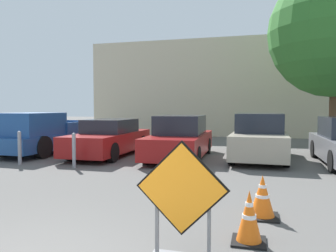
{
  "coord_description": "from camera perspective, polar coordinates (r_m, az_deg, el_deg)",
  "views": [
    {
      "loc": [
        2.45,
        -2.62,
        1.81
      ],
      "look_at": [
        0.01,
        6.48,
        1.29
      ],
      "focal_mm": 35.0,
      "sensor_mm": 36.0,
      "label": 1
    }
  ],
  "objects": [
    {
      "name": "building_facade_backdrop",
      "position": [
        23.15,
        9.82,
        6.3
      ],
      "size": [
        17.41,
        5.0,
        6.18
      ],
      "color": "beige",
      "rests_on": "ground_plane"
    },
    {
      "name": "traffic_cone_nearest",
      "position": [
        4.68,
        13.94,
        -15.17
      ],
      "size": [
        0.45,
        0.45,
        0.71
      ],
      "color": "black",
      "rests_on": "ground_plane"
    },
    {
      "name": "street_tree_behind_lot",
      "position": [
        15.6,
        27.12,
        14.39
      ],
      "size": [
        5.39,
        5.39,
        7.64
      ],
      "color": "#513823",
      "rests_on": "ground_plane"
    },
    {
      "name": "bollard_second",
      "position": [
        11.41,
        -24.44,
        -3.36
      ],
      "size": [
        0.12,
        0.12,
        1.08
      ],
      "color": "gray",
      "rests_on": "ground_plane"
    },
    {
      "name": "parked_car_nearest",
      "position": [
        12.67,
        -10.14,
        -2.14
      ],
      "size": [
        1.79,
        4.61,
        1.37
      ],
      "rotation": [
        0.0,
        0.0,
        3.14
      ],
      "color": "maroon",
      "rests_on": "ground_plane"
    },
    {
      "name": "parked_car_third",
      "position": [
        11.92,
        15.63,
        -2.1
      ],
      "size": [
        1.94,
        4.31,
        1.61
      ],
      "rotation": [
        0.0,
        0.0,
        3.11
      ],
      "color": "#A39984",
      "rests_on": "ground_plane"
    },
    {
      "name": "traffic_cone_second",
      "position": [
        5.74,
        16.11,
        -11.76
      ],
      "size": [
        0.54,
        0.54,
        0.7
      ],
      "color": "black",
      "rests_on": "ground_plane"
    },
    {
      "name": "road_closed_sign",
      "position": [
        3.98,
        2.42,
        -12.27
      ],
      "size": [
        1.14,
        0.2,
        1.43
      ],
      "color": "black",
      "rests_on": "ground_plane"
    },
    {
      "name": "parked_car_second",
      "position": [
        11.79,
        2.12,
        -2.26
      ],
      "size": [
        1.93,
        4.62,
        1.53
      ],
      "rotation": [
        0.0,
        0.0,
        3.16
      ],
      "color": "maroon",
      "rests_on": "ground_plane"
    },
    {
      "name": "pickup_truck",
      "position": [
        14.0,
        -20.61,
        -1.42
      ],
      "size": [
        2.2,
        5.36,
        1.62
      ],
      "rotation": [
        0.0,
        0.0,
        3.09
      ],
      "color": "navy",
      "rests_on": "ground_plane"
    },
    {
      "name": "ground_plane",
      "position": [
        12.98,
        4.01,
        -4.84
      ],
      "size": [
        96.0,
        96.0,
        0.0
      ],
      "primitive_type": "plane",
      "color": "#565451"
    },
    {
      "name": "bollard_nearest",
      "position": [
        10.3,
        -16.06,
        -3.93
      ],
      "size": [
        0.12,
        0.12,
        1.06
      ],
      "color": "gray",
      "rests_on": "ground_plane"
    }
  ]
}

